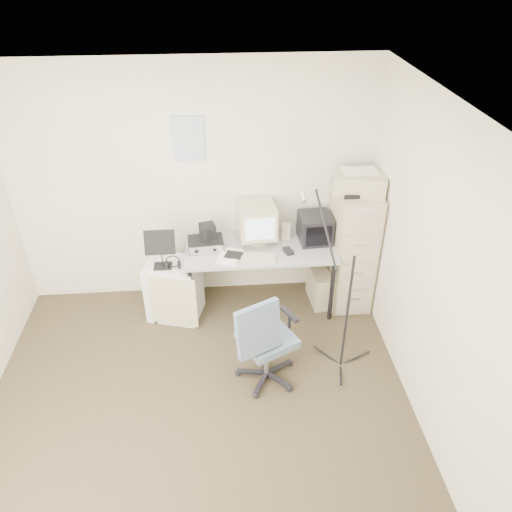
{
  "coord_description": "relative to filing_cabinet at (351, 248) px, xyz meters",
  "views": [
    {
      "loc": [
        0.24,
        -2.76,
        3.4
      ],
      "look_at": [
        0.55,
        0.95,
        0.95
      ],
      "focal_mm": 35.0,
      "sensor_mm": 36.0,
      "label": 1
    }
  ],
  "objects": [
    {
      "name": "headphones",
      "position": [
        -1.81,
        -0.19,
        0.03
      ],
      "size": [
        0.19,
        0.19,
        0.03
      ],
      "primitive_type": "torus",
      "rotation": [
        0.0,
        0.0,
        -0.31
      ],
      "color": "black",
      "rests_on": "side_cart"
    },
    {
      "name": "office_chair",
      "position": [
        -0.98,
        -1.09,
        -0.17
      ],
      "size": [
        0.74,
        0.74,
        0.96
      ],
      "primitive_type": "cube",
      "rotation": [
        0.0,
        0.0,
        0.47
      ],
      "color": "slate",
      "rests_on": "floor"
    },
    {
      "name": "radio_receiver",
      "position": [
        -1.49,
        -0.01,
        0.13
      ],
      "size": [
        0.36,
        0.27,
        0.1
      ],
      "primitive_type": "cube",
      "rotation": [
        0.0,
        0.0,
        0.08
      ],
      "color": "black",
      "rests_on": "desk"
    },
    {
      "name": "wall_back",
      "position": [
        -1.58,
        0.32,
        0.6
      ],
      "size": [
        3.6,
        0.02,
        2.5
      ],
      "primitive_type": "cube",
      "color": "#FAEDC3",
      "rests_on": "ground"
    },
    {
      "name": "printer",
      "position": [
        0.0,
        -0.02,
        0.74
      ],
      "size": [
        0.55,
        0.45,
        0.19
      ],
      "primitive_type": "cube",
      "rotation": [
        0.0,
        0.0,
        -0.27
      ],
      "color": "#C2B89A",
      "rests_on": "filing_cabinet"
    },
    {
      "name": "crt_tv",
      "position": [
        -0.38,
        0.06,
        0.22
      ],
      "size": [
        0.33,
        0.35,
        0.28
      ],
      "primitive_type": "cube",
      "rotation": [
        0.0,
        0.0,
        0.05
      ],
      "color": "black",
      "rests_on": "desk"
    },
    {
      "name": "side_cart",
      "position": [
        -1.84,
        -0.11,
        -0.33
      ],
      "size": [
        0.6,
        0.52,
        0.63
      ],
      "primitive_type": "cube",
      "rotation": [
        0.0,
        0.0,
        -0.26
      ],
      "color": "silver",
      "rests_on": "floor"
    },
    {
      "name": "papers",
      "position": [
        -1.26,
        -0.2,
        0.09
      ],
      "size": [
        0.28,
        0.33,
        0.02
      ],
      "primitive_type": "cube",
      "rotation": [
        0.0,
        0.0,
        -0.34
      ],
      "color": "white",
      "rests_on": "desk"
    },
    {
      "name": "floor",
      "position": [
        -1.58,
        -1.48,
        -0.66
      ],
      "size": [
        3.6,
        3.6,
        0.01
      ],
      "primitive_type": "cube",
      "color": "#3B3523",
      "rests_on": "ground"
    },
    {
      "name": "desk",
      "position": [
        -0.95,
        -0.03,
        -0.29
      ],
      "size": [
        1.5,
        0.7,
        0.73
      ],
      "primitive_type": "cube",
      "color": "#969696",
      "rests_on": "floor"
    },
    {
      "name": "radio_speaker",
      "position": [
        -1.46,
        0.03,
        0.25
      ],
      "size": [
        0.18,
        0.17,
        0.15
      ],
      "primitive_type": "cube",
      "rotation": [
        0.0,
        0.0,
        0.26
      ],
      "color": "black",
      "rests_on": "radio_receiver"
    },
    {
      "name": "desk_speaker",
      "position": [
        -0.67,
        0.12,
        0.16
      ],
      "size": [
        0.1,
        0.1,
        0.16
      ],
      "primitive_type": "cube",
      "rotation": [
        0.0,
        0.0,
        -0.16
      ],
      "color": "beige",
      "rests_on": "desk"
    },
    {
      "name": "filing_cabinet",
      "position": [
        0.0,
        0.0,
        0.0
      ],
      "size": [
        0.4,
        0.6,
        1.3
      ],
      "primitive_type": "cube",
      "color": "tan",
      "rests_on": "floor"
    },
    {
      "name": "crt_monitor",
      "position": [
        -0.97,
        0.09,
        0.28
      ],
      "size": [
        0.39,
        0.41,
        0.4
      ],
      "primitive_type": "cube",
      "rotation": [
        0.0,
        0.0,
        0.08
      ],
      "color": "#C2B89A",
      "rests_on": "desk"
    },
    {
      "name": "ceiling",
      "position": [
        -1.58,
        -1.48,
        1.85
      ],
      "size": [
        3.6,
        3.6,
        0.01
      ],
      "primitive_type": "cube",
      "color": "white",
      "rests_on": "ground"
    },
    {
      "name": "pc_tower",
      "position": [
        -0.31,
        -0.02,
        -0.46
      ],
      "size": [
        0.21,
        0.42,
        0.38
      ],
      "primitive_type": "cube",
      "rotation": [
        0.0,
        0.0,
        0.07
      ],
      "color": "#C2B89A",
      "rests_on": "floor"
    },
    {
      "name": "wall_right",
      "position": [
        0.22,
        -1.48,
        0.6
      ],
      "size": [
        0.02,
        3.6,
        2.5
      ],
      "primitive_type": "cube",
      "color": "#FAEDC3",
      "rests_on": "ground"
    },
    {
      "name": "music_stand",
      "position": [
        -1.91,
        -0.16,
        0.19
      ],
      "size": [
        0.31,
        0.2,
        0.42
      ],
      "primitive_type": "cube",
      "rotation": [
        0.0,
        0.0,
        0.17
      ],
      "color": "black",
      "rests_on": "side_cart"
    },
    {
      "name": "mic_stand",
      "position": [
        -0.27,
        -0.98,
        0.14
      ],
      "size": [
        0.03,
        0.03,
        1.58
      ],
      "primitive_type": "cylinder",
      "rotation": [
        0.0,
        0.0,
        1.67
      ],
      "color": "black",
      "rests_on": "floor"
    },
    {
      "name": "wall_calendar",
      "position": [
        -1.6,
        0.31,
        1.1
      ],
      "size": [
        0.3,
        0.02,
        0.44
      ],
      "primitive_type": "cube",
      "color": "white",
      "rests_on": "wall_back"
    },
    {
      "name": "keyboard",
      "position": [
        -1.02,
        -0.23,
        0.09
      ],
      "size": [
        0.44,
        0.21,
        0.02
      ],
      "primitive_type": "cube",
      "rotation": [
        0.0,
        0.0,
        -0.16
      ],
      "color": "#C2B89A",
      "rests_on": "desk"
    },
    {
      "name": "mouse",
      "position": [
        -0.68,
        -0.16,
        0.1
      ],
      "size": [
        0.11,
        0.14,
        0.04
      ],
      "primitive_type": "cube",
      "rotation": [
        0.0,
        0.0,
        0.31
      ],
      "color": "black",
      "rests_on": "desk"
    }
  ]
}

